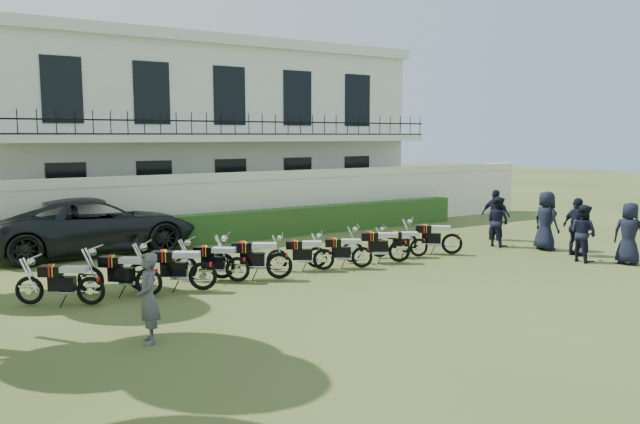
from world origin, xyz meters
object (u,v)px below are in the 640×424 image
object	(u,v)px
motorcycle_3	(238,263)
motorcycle_6	(362,252)
officer_3	(546,221)
motorcycle_2	(203,269)
motorcycle_5	(324,254)
motorcycle_8	(419,243)
motorcycle_9	(452,239)
motorcycle_0	(91,284)
officer_2	(577,227)
officer_1	(583,233)
inspector	(148,298)
officer_5	(496,215)
officer_0	(629,233)
motorcycle_4	(279,259)
motorcycle_7	(400,246)
suv	(94,225)
officer_4	(498,221)
motorcycle_1	(149,275)

from	to	relation	value
motorcycle_3	motorcycle_6	size ratio (longest dim) A/B	0.98
officer_3	motorcycle_6	bearing A→B (deg)	88.84
motorcycle_2	motorcycle_5	xyz separation A→B (m)	(3.57, 0.37, -0.07)
motorcycle_6	motorcycle_8	bearing A→B (deg)	-49.43
motorcycle_3	motorcycle_9	world-z (taller)	motorcycle_9
motorcycle_0	motorcycle_3	world-z (taller)	motorcycle_3
motorcycle_6	officer_2	size ratio (longest dim) A/B	0.91
motorcycle_0	motorcycle_6	xyz separation A→B (m)	(7.08, -0.05, -0.03)
motorcycle_8	officer_1	world-z (taller)	officer_1
motorcycle_3	officer_1	xyz separation A→B (m)	(9.48, -2.92, 0.33)
inspector	officer_3	distance (m)	13.46
officer_3	officer_5	size ratio (longest dim) A/B	1.07
officer_3	officer_5	xyz separation A→B (m)	(0.10, 2.15, -0.06)
motorcycle_9	officer_5	bearing A→B (deg)	-27.99
motorcycle_5	officer_0	world-z (taller)	officer_0
motorcycle_4	motorcycle_8	size ratio (longest dim) A/B	1.17
motorcycle_8	officer_3	size ratio (longest dim) A/B	0.84
officer_3	officer_1	bearing A→B (deg)	167.00
motorcycle_7	motorcycle_8	xyz separation A→B (m)	(1.03, 0.34, -0.06)
motorcycle_2	motorcycle_8	xyz separation A→B (m)	(6.96, 0.42, -0.10)
motorcycle_3	officer_5	world-z (taller)	officer_5
suv	officer_2	bearing A→B (deg)	-125.61
motorcycle_5	officer_5	xyz separation A→B (m)	(7.67, 0.98, 0.42)
motorcycle_5	officer_5	world-z (taller)	officer_5
motorcycle_7	suv	distance (m)	9.37
motorcycle_4	motorcycle_6	world-z (taller)	motorcycle_4
officer_1	officer_4	bearing A→B (deg)	10.10
motorcycle_5	officer_0	bearing A→B (deg)	-87.81
motorcycle_9	officer_1	world-z (taller)	officer_1
motorcycle_5	officer_2	bearing A→B (deg)	-78.14
motorcycle_9	motorcycle_1	bearing A→B (deg)	131.83
motorcycle_3	officer_3	bearing A→B (deg)	-56.39
motorcycle_5	officer_5	size ratio (longest dim) A/B	0.93
officer_5	officer_1	bearing A→B (deg)	154.64
motorcycle_1	motorcycle_2	xyz separation A→B (m)	(1.22, -0.14, 0.02)
motorcycle_5	motorcycle_9	bearing A→B (deg)	-63.75
motorcycle_2	officer_2	bearing A→B (deg)	-67.12
motorcycle_4	officer_1	world-z (taller)	officer_1
motorcycle_3	officer_2	distance (m)	10.33
motorcycle_0	motorcycle_4	world-z (taller)	motorcycle_4
motorcycle_4	inspector	distance (m)	5.17
officer_4	motorcycle_9	bearing A→B (deg)	95.50
motorcycle_5	inspector	distance (m)	6.60
motorcycle_0	motorcycle_3	xyz separation A→B (m)	(3.52, 0.26, 0.01)
motorcycle_9	motorcycle_8	bearing A→B (deg)	118.87
motorcycle_6	officer_0	world-z (taller)	officer_0
motorcycle_9	officer_0	xyz separation A→B (m)	(3.20, -3.65, 0.38)
motorcycle_1	motorcycle_6	size ratio (longest dim) A/B	1.01
motorcycle_9	officer_3	bearing A→B (deg)	-65.84
suv	officer_5	world-z (taller)	officer_5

